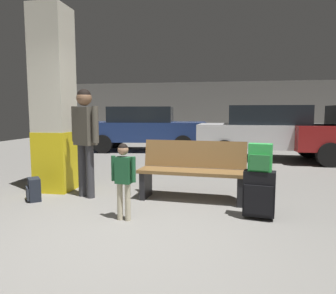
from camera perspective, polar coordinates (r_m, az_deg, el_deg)
ground_plane at (r=7.17m, az=1.66°, el=-4.79°), size 18.00×18.00×0.10m
garage_back_wall at (r=15.86m, az=6.37°, el=6.50°), size 18.00×0.12×2.80m
structural_pillar at (r=5.66m, az=-19.86°, el=7.72°), size 0.57×0.57×3.04m
bench at (r=4.84m, az=4.40°, el=-4.28°), size 1.64×0.65×0.89m
suitcase at (r=4.14m, az=16.06°, el=-8.05°), size 0.41×0.29×0.60m
backpack_bright at (r=4.05m, az=16.25°, el=-1.87°), size 0.31×0.23×0.34m
child at (r=3.91m, az=-8.03°, el=-4.71°), size 0.32×0.21×0.95m
adult at (r=5.06m, az=-14.70°, el=2.78°), size 0.53×0.32×1.68m
backpack_dark_floor at (r=5.22m, az=-22.99°, el=-7.07°), size 0.31×0.32×0.34m
parked_car_far at (r=11.00m, az=-4.17°, el=3.54°), size 4.25×2.11×1.51m
parked_car_near at (r=9.37m, az=18.02°, el=2.78°), size 4.15×1.89×1.51m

